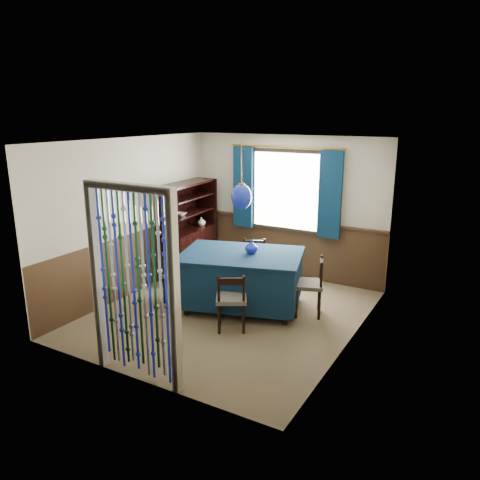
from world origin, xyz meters
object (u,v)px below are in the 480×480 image
Objects in this scene: dining_table at (241,277)px; chair_near at (231,300)px; vase_table at (251,247)px; chair_right at (311,285)px; pendant_lamp at (241,197)px; bowl_shelf at (180,214)px; chair_left at (176,274)px; chair_far at (254,264)px; vase_sideboard at (201,221)px; sideboard at (189,242)px.

chair_near is at bearing -87.36° from dining_table.
chair_near is 0.97m from vase_table.
chair_right is 0.87× the size of pendant_lamp.
bowl_shelf reaches higher than chair_right.
chair_left is at bearing 178.46° from dining_table.
vase_table is (-0.87, -0.19, 0.49)m from chair_right.
chair_far reaches higher than chair_left.
vase_sideboard is (-1.35, 0.46, 0.48)m from chair_far.
chair_right is 1.62m from pendant_lamp.
vase_sideboard is at bearing 48.72° from chair_right.
chair_far is at bearing -18.59° from vase_sideboard.
chair_right is at bearing -6.99° from bowl_shelf.
chair_near is 0.49× the size of sideboard.
sideboard is 1.71× the size of pendant_lamp.
bowl_shelf is 0.67m from vase_sideboard.
chair_far is 1.48m from pendant_lamp.
pendant_lamp is at bearing -20.98° from bowl_shelf.
bowl_shelf reaches higher than dining_table.
dining_table is at bearing -32.91° from sideboard.
vase_sideboard reaches higher than dining_table.
pendant_lamp is (-0.26, 0.73, 1.26)m from chair_near.
pendant_lamp reaches higher than dining_table.
dining_table reaches higher than chair_far.
chair_far is 1.43m from sideboard.
chair_left is 1.64m from pendant_lamp.
pendant_lamp is 1.73m from bowl_shelf.
sideboard is at bearing 101.18° from bowl_shelf.
vase_sideboard reaches higher than chair_near.
dining_table is 0.48m from vase_table.
chair_left is (-1.01, -0.27, -0.05)m from dining_table.
dining_table is 11.85× the size of vase_sideboard.
pendant_lamp reaches higher than vase_table.
vase_sideboard is at bearing 102.40° from chair_near.
pendant_lamp reaches higher than vase_sideboard.
chair_left is 1.28m from vase_table.
vase_table is at bearing 21.46° from dining_table.
bowl_shelf is (-1.66, 0.50, 0.23)m from vase_table.
dining_table is 2.08× the size of pendant_lamp.
chair_near is at bearing 79.76° from chair_far.
chair_left is at bearing -70.22° from vase_sideboard.
vase_table is (0.12, 0.09, 0.46)m from dining_table.
vase_table is at bearing -34.15° from vase_sideboard.
dining_table is 1.03m from chair_right.
sideboard reaches higher than chair_far.
chair_far is 0.98× the size of chair_right.
vase_sideboard is at bearing -166.63° from chair_left.
vase_table is at bearing -16.74° from bowl_shelf.
chair_left reaches higher than chair_near.
pendant_lamp is 2.11m from vase_sideboard.
chair_near is 3.89× the size of bowl_shelf.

